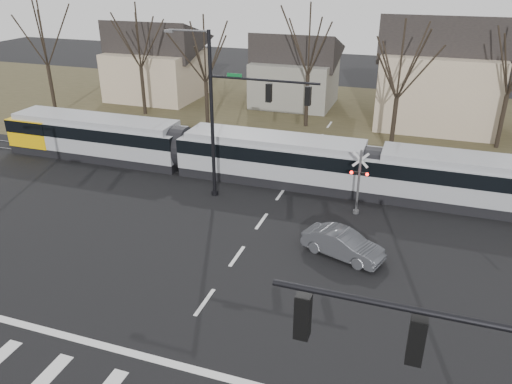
% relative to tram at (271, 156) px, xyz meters
% --- Properties ---
extents(ground, '(140.00, 140.00, 0.00)m').
position_rel_tram_xyz_m(ground, '(1.30, -16.00, -1.72)').
color(ground, black).
extents(grass_verge, '(140.00, 28.00, 0.01)m').
position_rel_tram_xyz_m(grass_verge, '(1.30, 16.00, -1.72)').
color(grass_verge, '#38331E').
rests_on(grass_verge, ground).
extents(stop_line, '(28.00, 0.35, 0.01)m').
position_rel_tram_xyz_m(stop_line, '(1.30, -17.80, -1.71)').
color(stop_line, silver).
rests_on(stop_line, ground).
extents(lane_dashes, '(0.18, 30.00, 0.01)m').
position_rel_tram_xyz_m(lane_dashes, '(1.30, -0.00, -1.71)').
color(lane_dashes, silver).
rests_on(lane_dashes, ground).
extents(rail_pair, '(90.00, 1.52, 0.06)m').
position_rel_tram_xyz_m(rail_pair, '(1.30, -0.20, -1.69)').
color(rail_pair, '#59595E').
rests_on(rail_pair, ground).
extents(tram, '(41.66, 3.09, 3.16)m').
position_rel_tram_xyz_m(tram, '(0.00, 0.00, 0.00)').
color(tram, gray).
rests_on(tram, ground).
extents(sedan, '(4.04, 5.08, 1.38)m').
position_rel_tram_xyz_m(sedan, '(6.35, -8.22, -1.03)').
color(sedan, '#414247').
rests_on(sedan, ground).
extents(signal_pole_far, '(9.28, 0.44, 10.20)m').
position_rel_tram_xyz_m(signal_pole_far, '(-1.11, -3.50, 3.98)').
color(signal_pole_far, black).
rests_on(signal_pole_far, ground).
extents(rail_crossing_signal, '(1.08, 0.36, 4.00)m').
position_rel_tram_xyz_m(rail_crossing_signal, '(6.30, -3.21, 0.16)').
color(rail_crossing_signal, '#59595B').
rests_on(rail_crossing_signal, ground).
extents(tree_row, '(59.20, 7.20, 10.00)m').
position_rel_tram_xyz_m(tree_row, '(3.30, 10.00, 3.28)').
color(tree_row, black).
rests_on(tree_row, ground).
extents(house_a, '(9.72, 8.64, 8.60)m').
position_rel_tram_xyz_m(house_a, '(-18.70, 18.00, 2.74)').
color(house_a, tan).
rests_on(house_a, ground).
extents(house_b, '(8.64, 7.56, 7.65)m').
position_rel_tram_xyz_m(house_b, '(-3.70, 20.00, 2.25)').
color(house_b, slate).
rests_on(house_b, ground).
extents(house_c, '(10.80, 8.64, 10.10)m').
position_rel_tram_xyz_m(house_c, '(10.30, 17.00, 3.51)').
color(house_c, tan).
rests_on(house_c, ground).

